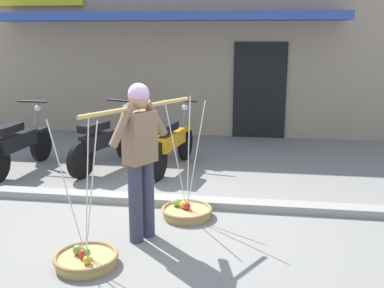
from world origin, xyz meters
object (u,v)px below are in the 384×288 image
Objects in this scene: motorcycle_nearest_shop at (18,144)px; motorcycle_second_in_row at (104,142)px; fruit_basket_right_side at (187,211)px; fruit_basket_left_side at (86,258)px; fruit_vendor at (140,152)px; motorcycle_third_in_row at (172,143)px.

motorcycle_nearest_shop is 1.04× the size of motorcycle_second_in_row.
motorcycle_second_in_row is at bearing 132.54° from fruit_basket_right_side.
fruit_basket_right_side is (0.77, 1.34, -0.00)m from fruit_basket_left_side.
fruit_vendor reaches higher than motorcycle_nearest_shop.
motorcycle_nearest_shop is 2.45m from motorcycle_third_in_row.
motorcycle_nearest_shop is 1.01× the size of motorcycle_third_in_row.
fruit_vendor is 1.19m from fruit_basket_right_side.
fruit_vendor is 1.19m from fruit_basket_left_side.
motorcycle_third_in_row is (2.41, 0.48, 0.00)m from motorcycle_nearest_shop.
motorcycle_nearest_shop is 1.35m from motorcycle_second_in_row.
fruit_basket_left_side is 0.80× the size of motorcycle_nearest_shop.
motorcycle_nearest_shop is (-2.96, 1.46, 0.38)m from fruit_basket_right_side.
motorcycle_second_in_row is at bearing 105.76° from fruit_basket_left_side.
fruit_basket_right_side is at bearing -47.46° from motorcycle_second_in_row.
fruit_basket_left_side is 0.83× the size of motorcycle_second_in_row.
fruit_basket_left_side is 0.80× the size of motorcycle_third_in_row.
motorcycle_nearest_shop and motorcycle_second_in_row have the same top height.
fruit_basket_left_side is at bearing -74.24° from motorcycle_second_in_row.
fruit_basket_right_side is at bearing -26.20° from motorcycle_nearest_shop.
fruit_basket_right_side reaches higher than motorcycle_second_in_row.
fruit_basket_left_side is at bearing -119.78° from fruit_basket_right_side.
fruit_vendor reaches higher than fruit_basket_left_side.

